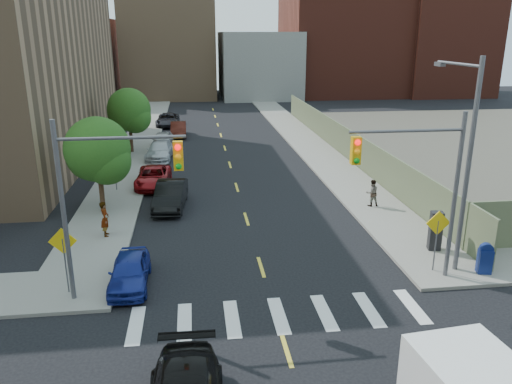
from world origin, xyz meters
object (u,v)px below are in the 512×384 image
object	(u,v)px
mailbox	(485,259)
pedestrian_west	(105,219)
parked_car_grey	(168,120)
parked_car_red	(153,177)
parked_car_black	(171,195)
pedestrian_east	(372,193)
parked_car_white	(162,140)
parked_car_blue	(130,271)
parked_car_silver	(160,151)
parked_car_maroon	(178,129)
payphone	(435,231)

from	to	relation	value
mailbox	pedestrian_west	xyz separation A→B (m)	(-16.44, 6.18, 0.24)
parked_car_grey	parked_car_red	bearing A→B (deg)	-87.66
parked_car_black	pedestrian_east	bearing A→B (deg)	-2.64
mailbox	pedestrian_west	world-z (taller)	pedestrian_west
pedestrian_east	parked_car_grey	bearing A→B (deg)	-69.45
pedestrian_west	parked_car_white	bearing A→B (deg)	-11.13
parked_car_white	parked_car_grey	bearing A→B (deg)	95.31
parked_car_blue	parked_car_grey	size ratio (longest dim) A/B	0.75
pedestrian_west	pedestrian_east	xyz separation A→B (m)	(14.70, 2.69, -0.10)
parked_car_silver	pedestrian_west	size ratio (longest dim) A/B	2.73
parked_car_red	pedestrian_west	size ratio (longest dim) A/B	2.65
parked_car_maroon	mailbox	distance (m)	34.63
parked_car_black	parked_car_red	world-z (taller)	parked_car_black
parked_car_silver	parked_car_grey	distance (m)	15.26
parked_car_maroon	mailbox	size ratio (longest dim) A/B	3.21
parked_car_red	pedestrian_west	bearing A→B (deg)	-99.71
parked_car_black	parked_car_red	size ratio (longest dim) A/B	0.99
parked_car_black	pedestrian_east	xyz separation A→B (m)	(11.66, -1.57, 0.17)
parked_car_black	parked_car_maroon	world-z (taller)	parked_car_black
parked_car_blue	parked_car_black	xyz separation A→B (m)	(1.30, 9.44, 0.12)
pedestrian_west	pedestrian_east	size ratio (longest dim) A/B	1.13
parked_car_white	pedestrian_west	size ratio (longest dim) A/B	2.34
parked_car_white	parked_car_maroon	size ratio (longest dim) A/B	0.96
parked_car_maroon	parked_car_white	bearing A→B (deg)	-105.01
parked_car_black	payphone	bearing A→B (deg)	-27.39
parked_car_blue	pedestrian_east	distance (m)	15.17
parked_car_maroon	payphone	xyz separation A→B (m)	(12.43, -29.39, 0.36)
parked_car_red	parked_car_maroon	size ratio (longest dim) A/B	1.09
parked_car_black	mailbox	bearing A→B (deg)	-32.90
parked_car_blue	parked_car_black	world-z (taller)	parked_car_black
mailbox	pedestrian_east	bearing A→B (deg)	112.70
parked_car_red	pedestrian_west	xyz separation A→B (m)	(-1.74, -8.72, 0.38)
mailbox	parked_car_black	bearing A→B (deg)	153.68
parked_car_silver	parked_car_white	xyz separation A→B (m)	(0.00, 4.17, 0.00)
parked_car_grey	pedestrian_west	xyz separation A→B (m)	(-1.74, -31.68, 0.34)
parked_car_white	parked_car_grey	xyz separation A→B (m)	(0.00, 11.09, -0.01)
parked_car_red	parked_car_black	bearing A→B (deg)	-72.17
parked_car_blue	payphone	distance (m)	13.82
parked_car_silver	parked_car_maroon	bearing A→B (deg)	86.37
pedestrian_east	mailbox	bearing A→B (deg)	97.56
parked_car_silver	mailbox	bearing A→B (deg)	-52.66
parked_car_grey	parked_car_black	bearing A→B (deg)	-84.94
pedestrian_west	parked_car_silver	bearing A→B (deg)	-12.35
parked_car_red	parked_car_maroon	bearing A→B (deg)	87.21
payphone	mailbox	bearing A→B (deg)	-57.47
parked_car_grey	pedestrian_west	size ratio (longest dim) A/B	2.84
parked_car_red	parked_car_maroon	world-z (taller)	parked_car_maroon
parked_car_grey	pedestrian_west	world-z (taller)	pedestrian_west
parked_car_white	parked_car_maroon	distance (m)	5.34
parked_car_grey	payphone	bearing A→B (deg)	-66.41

